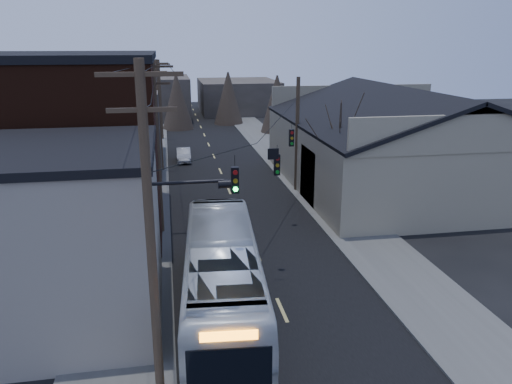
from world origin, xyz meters
The scene contains 13 objects.
road_surface centered at (0.00, 30.00, 0.01)m, with size 9.00×110.00×0.02m, color black.
sidewalk_left centered at (-6.50, 30.00, 0.06)m, with size 4.00×110.00×0.12m, color #474744.
sidewalk_right centered at (6.50, 30.00, 0.06)m, with size 4.00×110.00×0.12m, color #474744.
building_clapboard centered at (-9.00, 9.00, 3.50)m, with size 8.00×8.00×7.00m, color gray.
building_brick centered at (-10.00, 20.00, 5.00)m, with size 10.00×12.00×10.00m, color black.
building_left_far centered at (-9.50, 36.00, 3.50)m, with size 9.00×14.00×7.00m, color #35312A.
warehouse centered at (13.00, 25.00, 2.70)m, with size 16.16×20.60×7.73m.
building_far_left centered at (-6.00, 65.00, 3.00)m, with size 10.00×12.00×6.00m, color #35312A.
building_far_right centered at (7.00, 70.00, 2.50)m, with size 12.00×14.00×5.00m, color #35312A.
bare_tree centered at (6.50, 20.00, 3.60)m, with size 0.40×0.40×7.20m, color black.
utility_lines centered at (-3.11, 24.14, 4.95)m, with size 11.24×45.28×10.50m.
bus centered at (-2.49, 8.16, 1.72)m, with size 2.90×12.38×3.45m, color silver.
parked_car centered at (-3.00, 36.46, 0.61)m, with size 1.30×3.72×1.22m, color #95989C.
Camera 1 is at (-4.38, -10.24, 10.89)m, focal length 35.00 mm.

